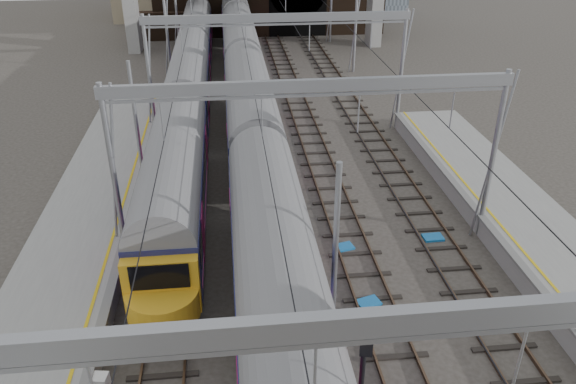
{
  "coord_description": "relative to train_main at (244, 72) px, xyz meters",
  "views": [
    {
      "loc": [
        -3.35,
        -13.49,
        14.33
      ],
      "look_at": [
        -0.84,
        8.82,
        2.4
      ],
      "focal_mm": 35.0,
      "sensor_mm": 36.0,
      "label": 1
    }
  ],
  "objects": [
    {
      "name": "platform_left",
      "position": [
        -8.18,
        -25.34,
        -2.03
      ],
      "size": [
        4.32,
        55.0,
        1.12
      ],
      "color": "gray",
      "rests_on": "ground"
    },
    {
      "name": "signal_near_left",
      "position": [
        -0.55,
        -30.55,
        0.5
      ],
      "size": [
        0.39,
        0.47,
        4.89
      ],
      "rotation": [
        0.0,
        0.0,
        -0.41
      ],
      "color": "black",
      "rests_on": "ground"
    },
    {
      "name": "ground",
      "position": [
        2.0,
        -27.84,
        -2.58
      ],
      "size": [
        160.0,
        160.0,
        0.0
      ],
      "primitive_type": "plane",
      "color": "#38332D",
      "rests_on": "ground"
    },
    {
      "name": "equip_cover_c",
      "position": [
        7.93,
        -19.92,
        -2.53
      ],
      "size": [
        0.95,
        0.69,
        0.11
      ],
      "primitive_type": "cube",
      "rotation": [
        0.0,
        0.0,
        0.03
      ],
      "color": "#186CB8",
      "rests_on": "ground"
    },
    {
      "name": "train_second",
      "position": [
        -4.0,
        6.73,
        -0.11
      ],
      "size": [
        2.77,
        64.02,
        4.77
      ],
      "color": "black",
      "rests_on": "ground"
    },
    {
      "name": "overhead_line",
      "position": [
        2.0,
        -6.35,
        3.98
      ],
      "size": [
        16.8,
        80.0,
        8.0
      ],
      "color": "gray",
      "rests_on": "ground"
    },
    {
      "name": "tracks",
      "position": [
        2.0,
        -12.84,
        -2.56
      ],
      "size": [
        14.4,
        80.0,
        0.22
      ],
      "color": "#4C3828",
      "rests_on": "ground"
    },
    {
      "name": "train_main",
      "position": [
        0.0,
        0.0,
        0.0
      ],
      "size": [
        2.96,
        68.35,
        5.04
      ],
      "color": "black",
      "rests_on": "ground"
    },
    {
      "name": "equip_cover_b",
      "position": [
        3.78,
        -24.26,
        -2.53
      ],
      "size": [
        1.04,
        0.86,
        0.11
      ],
      "primitive_type": "cube",
      "rotation": [
        0.0,
        0.0,
        0.29
      ],
      "color": "#186CB8",
      "rests_on": "ground"
    },
    {
      "name": "equip_cover_a",
      "position": [
        3.59,
        -20.24,
        -2.53
      ],
      "size": [
        0.99,
        0.8,
        0.1
      ],
      "primitive_type": "cube",
      "rotation": [
        0.0,
        0.0,
        0.24
      ],
      "color": "#186CB8",
      "rests_on": "ground"
    },
    {
      "name": "signal_near_centre",
      "position": [
        1.87,
        -30.65,
        0.35
      ],
      "size": [
        0.36,
        0.46,
        4.62
      ],
      "rotation": [
        0.0,
        0.0,
        -0.23
      ],
      "color": "black",
      "rests_on": "ground"
    }
  ]
}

